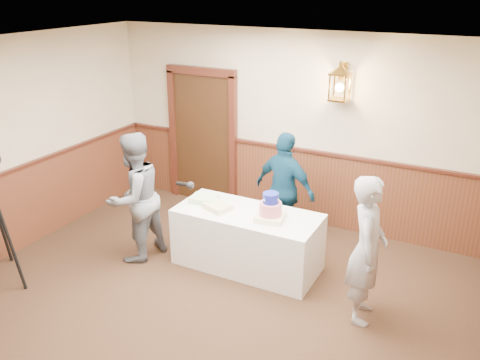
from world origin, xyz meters
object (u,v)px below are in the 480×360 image
object	(u,v)px
assistant_p	(285,190)
sheet_cake_yellow	(218,207)
sheet_cake_green	(204,199)
tiered_cake	(270,209)
display_table	(247,239)
interviewer	(135,198)
baker	(367,250)

from	to	relation	value
assistant_p	sheet_cake_yellow	bearing A→B (deg)	72.00
sheet_cake_yellow	sheet_cake_green	bearing A→B (deg)	157.35
sheet_cake_yellow	tiered_cake	bearing A→B (deg)	2.48
tiered_cake	sheet_cake_yellow	bearing A→B (deg)	-177.52
tiered_cake	sheet_cake_yellow	distance (m)	0.71
display_table	assistant_p	bearing A→B (deg)	77.88
interviewer	display_table	bearing A→B (deg)	118.33
tiered_cake	assistant_p	world-z (taller)	assistant_p
tiered_cake	assistant_p	xyz separation A→B (m)	(-0.16, 0.84, -0.09)
sheet_cake_green	baker	bearing A→B (deg)	-10.02
interviewer	baker	xyz separation A→B (m)	(2.94, 0.09, -0.03)
assistant_p	sheet_cake_green	bearing A→B (deg)	57.32
sheet_cake_yellow	sheet_cake_green	distance (m)	0.28
interviewer	assistant_p	bearing A→B (deg)	138.83
display_table	sheet_cake_green	bearing A→B (deg)	177.59
display_table	baker	world-z (taller)	baker
baker	assistant_p	world-z (taller)	baker
sheet_cake_yellow	interviewer	world-z (taller)	interviewer
tiered_cake	sheet_cake_yellow	size ratio (longest dim) A/B	1.17
assistant_p	interviewer	bearing A→B (deg)	52.80
tiered_cake	assistant_p	bearing A→B (deg)	100.99
display_table	interviewer	bearing A→B (deg)	-161.85
display_table	baker	size ratio (longest dim) A/B	1.10
tiered_cake	assistant_p	distance (m)	0.86
baker	sheet_cake_yellow	bearing A→B (deg)	70.78
sheet_cake_green	interviewer	bearing A→B (deg)	-147.04
tiered_cake	sheet_cake_yellow	world-z (taller)	tiered_cake
display_table	assistant_p	world-z (taller)	assistant_p
sheet_cake_green	sheet_cake_yellow	bearing A→B (deg)	-22.65
tiered_cake	assistant_p	size ratio (longest dim) A/B	0.24
tiered_cake	baker	world-z (taller)	baker
display_table	assistant_p	xyz separation A→B (m)	(0.17, 0.78, 0.42)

